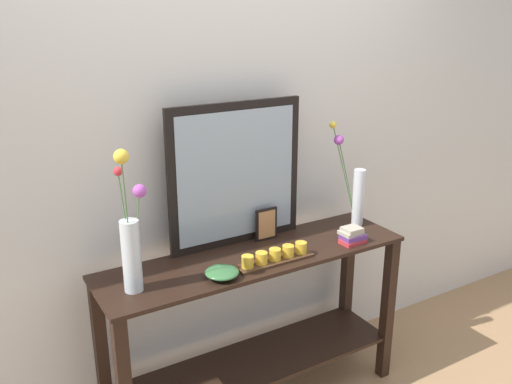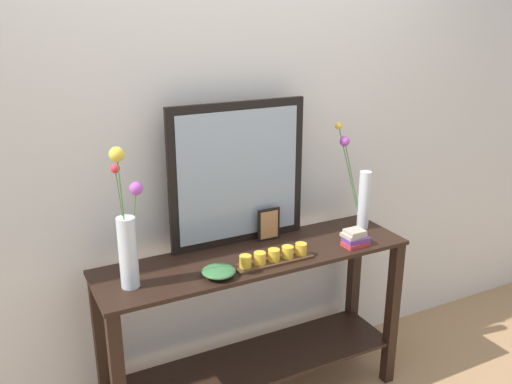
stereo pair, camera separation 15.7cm
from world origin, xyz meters
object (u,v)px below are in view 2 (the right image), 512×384
console_table (256,314)px  picture_frame_small (269,224)px  vase_right (361,191)px  decorative_bowl (219,271)px  candle_tray (274,257)px  mirror_leaning (238,175)px  book_stack (355,238)px  tall_vase_left (128,238)px

console_table → picture_frame_small: 0.45m
vase_right → decorative_bowl: (-0.91, -0.18, -0.18)m
candle_tray → vase_right: bearing=15.4°
console_table → vase_right: bearing=5.1°
mirror_leaning → candle_tray: (0.04, -0.29, -0.33)m
candle_tray → decorative_bowl: 0.29m
candle_tray → book_stack: bearing=-1.6°
tall_vase_left → picture_frame_small: bearing=12.6°
tall_vase_left → vase_right: size_ratio=1.10×
console_table → decorative_bowl: 0.45m
mirror_leaning → tall_vase_left: 0.66m
mirror_leaning → book_stack: mirror_leaning is taller
vase_right → picture_frame_small: bearing=171.9°
console_table → candle_tray: size_ratio=3.96×
candle_tray → picture_frame_small: picture_frame_small is taller
tall_vase_left → decorative_bowl: bearing=-13.6°
vase_right → decorative_bowl: bearing=-168.5°
console_table → decorative_bowl: (-0.25, -0.13, 0.35)m
mirror_leaning → book_stack: bearing=-31.5°
picture_frame_small → book_stack: picture_frame_small is taller
mirror_leaning → picture_frame_small: (0.15, -0.05, -0.27)m
mirror_leaning → book_stack: (0.50, -0.31, -0.32)m
console_table → mirror_leaning: mirror_leaning is taller
vase_right → book_stack: 0.30m
mirror_leaning → console_table: bearing=-88.1°
vase_right → picture_frame_small: vase_right is taller
tall_vase_left → picture_frame_small: 0.79m
vase_right → candle_tray: vase_right is taller
mirror_leaning → candle_tray: bearing=-81.9°
console_table → mirror_leaning: (-0.01, 0.18, 0.68)m
mirror_leaning → tall_vase_left: mirror_leaning is taller
console_table → picture_frame_small: bearing=43.3°
console_table → tall_vase_left: tall_vase_left is taller
book_stack → picture_frame_small: bearing=143.7°
candle_tray → picture_frame_small: (0.11, 0.25, 0.06)m
mirror_leaning → picture_frame_small: bearing=-17.9°
candle_tray → book_stack: book_stack is taller
book_stack → console_table: bearing=165.6°
mirror_leaning → candle_tray: size_ratio=1.83×
tall_vase_left → vase_right: 1.28m
mirror_leaning → tall_vase_left: size_ratio=1.14×
console_table → vase_right: (0.66, 0.06, 0.53)m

